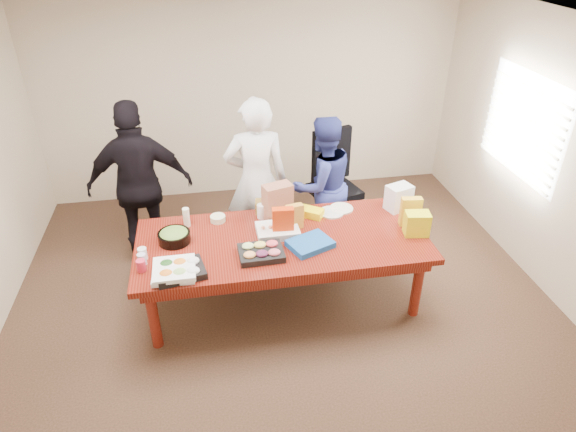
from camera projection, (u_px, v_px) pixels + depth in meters
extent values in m
cube|color=#47301E|center=(283.00, 299.00, 5.26)|extent=(5.50, 5.00, 0.02)
cube|color=white|center=(281.00, 25.00, 3.86)|extent=(5.50, 5.00, 0.02)
cube|color=beige|center=(251.00, 98.00, 6.67)|extent=(5.50, 0.04, 2.70)
cube|color=beige|center=(365.00, 416.00, 2.45)|extent=(5.50, 0.04, 2.70)
cube|color=beige|center=(557.00, 161.00, 4.97)|extent=(0.04, 5.00, 2.70)
cube|color=white|center=(523.00, 125.00, 5.39)|extent=(0.03, 1.40, 1.10)
cube|color=beige|center=(520.00, 125.00, 5.38)|extent=(0.04, 1.36, 1.00)
cube|color=#4C1C0F|center=(283.00, 269.00, 5.06)|extent=(2.80, 1.20, 0.75)
cube|color=black|center=(335.00, 187.00, 6.09)|extent=(0.76, 0.76, 1.21)
imported|color=silver|center=(256.00, 181.00, 5.50)|extent=(0.70, 0.46, 1.88)
imported|color=navy|center=(322.00, 185.00, 5.70)|extent=(0.94, 0.83, 1.62)
imported|color=black|center=(140.00, 185.00, 5.41)|extent=(1.11, 0.48, 1.88)
cube|color=black|center=(180.00, 271.00, 4.37)|extent=(0.47, 0.40, 0.06)
cube|color=black|center=(261.00, 253.00, 4.61)|extent=(0.42, 0.33, 0.06)
cube|color=white|center=(278.00, 230.00, 4.93)|extent=(0.41, 0.31, 0.07)
cylinder|color=black|center=(174.00, 237.00, 4.80)|extent=(0.37, 0.37, 0.10)
cube|color=#154E99|center=(310.00, 244.00, 4.74)|extent=(0.48, 0.42, 0.06)
cube|color=red|center=(283.00, 222.00, 4.84)|extent=(0.21, 0.10, 0.30)
cube|color=yellow|center=(410.00, 211.00, 5.01)|extent=(0.21, 0.11, 0.30)
cube|color=#C98927|center=(294.00, 217.00, 4.96)|extent=(0.18, 0.11, 0.26)
cylinder|color=white|center=(262.00, 211.00, 5.17)|extent=(0.12, 0.12, 0.15)
cylinder|color=orange|center=(302.00, 214.00, 5.12)|extent=(0.06, 0.06, 0.15)
cylinder|color=brown|center=(186.00, 217.00, 5.04)|extent=(0.06, 0.06, 0.18)
cylinder|color=white|center=(186.00, 217.00, 5.02)|extent=(0.08, 0.08, 0.20)
cube|color=yellow|center=(311.00, 213.00, 5.21)|extent=(0.28, 0.25, 0.08)
cube|color=brown|center=(271.00, 206.00, 5.27)|extent=(0.34, 0.19, 0.13)
cube|color=#975C43|center=(278.00, 202.00, 5.11)|extent=(0.32, 0.24, 0.38)
cylinder|color=#C8263D|center=(141.00, 266.00, 4.40)|extent=(0.09, 0.09, 0.11)
cylinder|color=silver|center=(142.00, 259.00, 4.49)|extent=(0.10, 0.10, 0.11)
cylinder|color=silver|center=(143.00, 254.00, 4.55)|extent=(0.08, 0.08, 0.11)
cube|color=white|center=(174.00, 272.00, 4.39)|extent=(0.37, 0.37, 0.04)
cube|color=white|center=(174.00, 269.00, 4.35)|extent=(0.37, 0.37, 0.04)
cylinder|color=silver|center=(331.00, 212.00, 5.28)|extent=(0.28, 0.28, 0.02)
cylinder|color=silver|center=(341.00, 208.00, 5.35)|extent=(0.26, 0.26, 0.02)
cylinder|color=#F5EDCA|center=(293.00, 214.00, 5.20)|extent=(0.17, 0.17, 0.06)
cylinder|color=beige|center=(218.00, 219.00, 5.13)|extent=(0.18, 0.18, 0.06)
cube|color=white|center=(399.00, 197.00, 5.29)|extent=(0.30, 0.25, 0.27)
cube|color=yellow|center=(417.00, 224.00, 4.88)|extent=(0.26, 0.20, 0.23)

